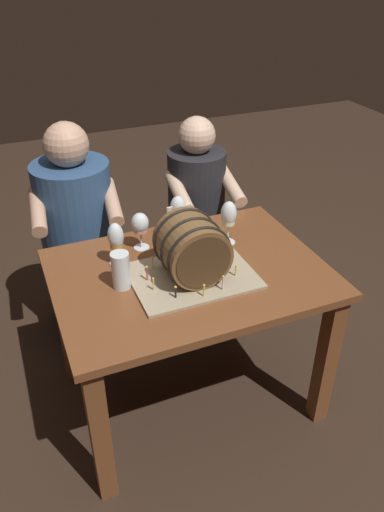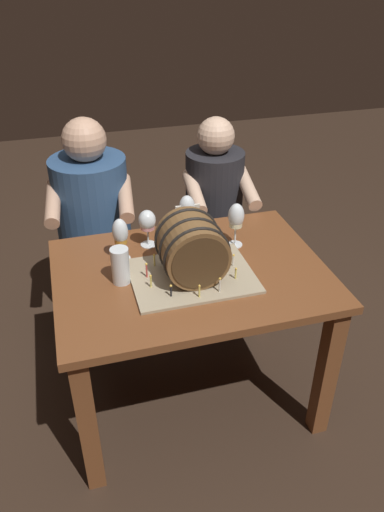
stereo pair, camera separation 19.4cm
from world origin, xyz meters
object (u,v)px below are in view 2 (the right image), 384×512
at_px(wine_glass_white, 236,218).
at_px(wine_glass_rose, 147,222).
at_px(beer_pint, 121,267).
at_px(dining_table, 191,295).
at_px(wine_glass_red, 187,209).
at_px(menu_card, 187,220).
at_px(person_seated_left, 95,233).
at_px(barrel_cake, 192,251).
at_px(person_seated_right, 214,227).
at_px(wine_glass_amber, 120,234).

xyz_separation_m(wine_glass_white, wine_glass_rose, (-0.37, 0.10, -0.02)).
bearing_deg(wine_glass_white, beer_pint, -164.46).
relative_size(dining_table, beer_pint, 7.34).
xyz_separation_m(wine_glass_red, menu_card, (-0.00, -0.01, -0.05)).
relative_size(wine_glass_rose, person_seated_left, 0.14).
distance_m(wine_glass_red, person_seated_left, 0.64).
bearing_deg(dining_table, person_seated_left, 115.19).
bearing_deg(menu_card, wine_glass_white, -34.58).
xyz_separation_m(wine_glass_rose, person_seated_left, (-0.20, 0.45, -0.27)).
xyz_separation_m(barrel_cake, wine_glass_red, (0.07, 0.33, 0.01)).
xyz_separation_m(dining_table, person_seated_right, (0.33, 0.69, -0.09)).
bearing_deg(barrel_cake, dining_table, 81.24).
xyz_separation_m(dining_table, wine_glass_amber, (-0.25, 0.16, 0.25)).
bearing_deg(dining_table, barrel_cake, -98.76).
bearing_deg(person_seated_left, barrel_cake, -66.62).
bearing_deg(wine_glass_red, barrel_cake, -101.86).
xyz_separation_m(wine_glass_amber, person_seated_left, (-0.07, 0.53, -0.28)).
xyz_separation_m(dining_table, barrel_cake, (-0.01, -0.05, 0.25)).
height_order(wine_glass_red, wine_glass_rose, wine_glass_red).
height_order(menu_card, person_seated_left, person_seated_left).
bearing_deg(beer_pint, person_seated_right, 48.86).
relative_size(wine_glass_amber, wine_glass_rose, 1.12).
relative_size(wine_glass_white, wine_glass_rose, 1.19).
distance_m(person_seated_left, person_seated_right, 0.66).
height_order(wine_glass_rose, person_seated_right, person_seated_right).
relative_size(wine_glass_red, wine_glass_amber, 1.05).
bearing_deg(dining_table, wine_glass_amber, 147.19).
bearing_deg(person_seated_right, dining_table, -115.18).
bearing_deg(beer_pint, dining_table, 0.68).
relative_size(dining_table, wine_glass_rose, 6.50).
xyz_separation_m(beer_pint, menu_card, (0.34, 0.28, 0.01)).
height_order(menu_card, person_seated_right, person_seated_right).
bearing_deg(menu_card, dining_table, -100.73).
height_order(dining_table, wine_glass_white, wine_glass_white).
bearing_deg(wine_glass_amber, dining_table, -32.81).
relative_size(wine_glass_white, person_seated_left, 0.17).
distance_m(wine_glass_amber, beer_pint, 0.18).
bearing_deg(wine_glass_white, person_seated_left, 135.86).
relative_size(barrel_cake, beer_pint, 3.23).
bearing_deg(wine_glass_rose, beer_pint, -122.18).
relative_size(wine_glass_white, beer_pint, 1.34).
height_order(wine_glass_rose, menu_card, wine_glass_rose).
bearing_deg(dining_table, wine_glass_rose, 117.09).
relative_size(dining_table, menu_card, 6.92).
distance_m(dining_table, person_seated_left, 0.77).
bearing_deg(wine_glass_rose, barrel_cake, -67.78).
height_order(wine_glass_amber, wine_glass_rose, wine_glass_amber).
xyz_separation_m(wine_glass_white, person_seated_left, (-0.57, 0.55, -0.29)).
relative_size(dining_table, person_seated_right, 0.98).
xyz_separation_m(dining_table, wine_glass_white, (0.24, 0.14, 0.26)).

